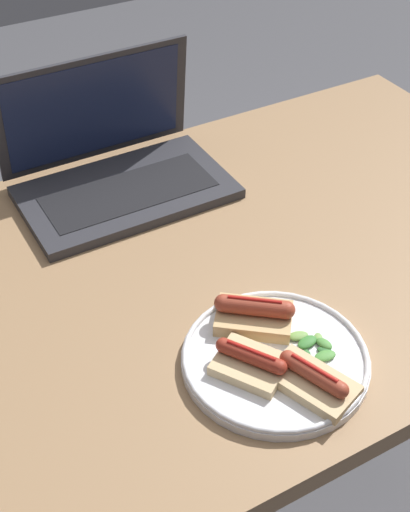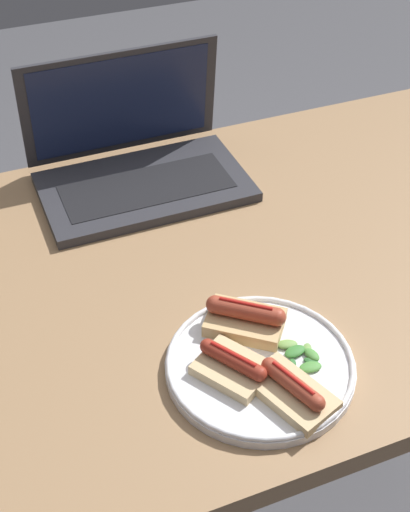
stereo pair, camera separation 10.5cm
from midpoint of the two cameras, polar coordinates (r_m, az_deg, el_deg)
The scene contains 8 objects.
ground_plane at distance 1.75m, azimuth 4.87°, elevation -19.47°, with size 6.00×6.00×0.00m, color #4C4C51.
desk at distance 1.21m, azimuth 6.67°, elevation -2.58°, with size 1.19×0.79×0.77m.
laptop at distance 1.30m, azimuth -3.07°, elevation 7.42°, with size 0.37×0.24×0.22m.
plate at distance 0.98m, azimuth 7.56°, elevation -8.77°, with size 0.26×0.26×0.02m.
sausage_toast_left at distance 0.95m, azimuth 5.45°, elevation -8.88°, with size 0.11×0.12×0.04m.
sausage_toast_middle at distance 1.00m, azimuth 6.26°, elevation -5.07°, with size 0.13×0.12×0.05m.
sausage_toast_right at distance 0.93m, azimuth 10.25°, elevation -10.65°, with size 0.10×0.13×0.04m.
salad_pile at distance 0.99m, azimuth 10.55°, elevation -7.89°, with size 0.07×0.07×0.01m.
Camera 2 is at (-0.41, -0.79, 1.51)m, focal length 50.00 mm.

